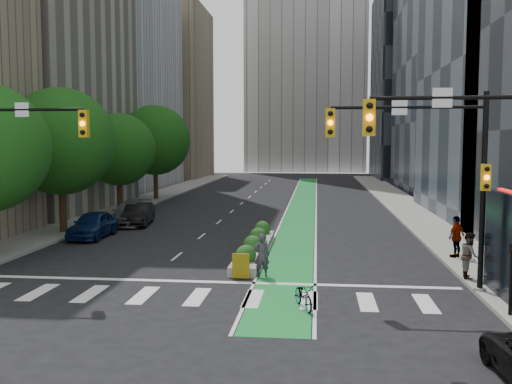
% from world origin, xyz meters
% --- Properties ---
extents(ground, '(160.00, 160.00, 0.00)m').
position_xyz_m(ground, '(0.00, 0.00, 0.00)').
color(ground, black).
rests_on(ground, ground).
extents(sidewalk_left, '(3.60, 90.00, 0.15)m').
position_xyz_m(sidewalk_left, '(-11.80, 25.00, 0.07)').
color(sidewalk_left, gray).
rests_on(sidewalk_left, ground).
extents(sidewalk_right, '(3.60, 90.00, 0.15)m').
position_xyz_m(sidewalk_right, '(11.80, 25.00, 0.07)').
color(sidewalk_right, gray).
rests_on(sidewalk_right, ground).
extents(bike_lane_paint, '(2.20, 70.00, 0.01)m').
position_xyz_m(bike_lane_paint, '(3.00, 30.00, 0.01)').
color(bike_lane_paint, '#178332').
rests_on(bike_lane_paint, ground).
extents(building_beige, '(14.00, 18.00, 30.00)m').
position_xyz_m(building_beige, '(-20.00, 24.00, 15.00)').
color(building_beige, '#B7AD99').
rests_on(building_beige, ground).
extents(building_tan_far, '(14.00, 16.00, 26.00)m').
position_xyz_m(building_tan_far, '(-20.00, 66.00, 13.00)').
color(building_tan_far, tan).
rests_on(building_tan_far, ground).
extents(building_dark_end, '(14.00, 18.00, 28.00)m').
position_xyz_m(building_dark_end, '(20.00, 68.00, 14.00)').
color(building_dark_end, black).
rests_on(building_dark_end, ground).
extents(tree_mid, '(6.40, 6.40, 8.78)m').
position_xyz_m(tree_mid, '(-11.00, 12.00, 5.57)').
color(tree_mid, black).
rests_on(tree_mid, ground).
extents(tree_midfar, '(5.60, 5.60, 7.76)m').
position_xyz_m(tree_midfar, '(-11.00, 22.00, 4.95)').
color(tree_midfar, black).
rests_on(tree_midfar, ground).
extents(tree_far, '(6.60, 6.60, 9.00)m').
position_xyz_m(tree_far, '(-11.00, 32.00, 5.69)').
color(tree_far, black).
rests_on(tree_far, ground).
extents(signal_right, '(5.82, 0.51, 7.20)m').
position_xyz_m(signal_right, '(8.67, 0.47, 4.80)').
color(signal_right, black).
rests_on(signal_right, ground).
extents(signal_far_right, '(4.82, 0.51, 7.20)m').
position_xyz_m(signal_far_right, '(8.98, -4.03, 4.75)').
color(signal_far_right, black).
rests_on(signal_far_right, ground).
extents(median_planter, '(1.20, 10.26, 1.10)m').
position_xyz_m(median_planter, '(1.20, 7.04, 0.37)').
color(median_planter, gray).
rests_on(median_planter, ground).
extents(bicycle, '(1.12, 1.80, 0.89)m').
position_xyz_m(bicycle, '(3.83, -2.00, 0.45)').
color(bicycle, gray).
rests_on(bicycle, ground).
extents(cyclist, '(0.75, 0.59, 1.80)m').
position_xyz_m(cyclist, '(2.00, 2.29, 0.90)').
color(cyclist, '#35313B').
rests_on(cyclist, ground).
extents(parked_car_left_near, '(1.90, 4.57, 1.55)m').
position_xyz_m(parked_car_left_near, '(-8.65, 10.80, 0.77)').
color(parked_car_left_near, '#0D1E4F').
rests_on(parked_car_left_near, ground).
extents(parked_car_left_mid, '(2.16, 4.67, 1.48)m').
position_xyz_m(parked_car_left_mid, '(-7.61, 15.99, 0.74)').
color(parked_car_left_mid, black).
rests_on(parked_car_left_mid, ground).
extents(parked_car_left_far, '(2.54, 5.40, 1.52)m').
position_xyz_m(parked_car_left_far, '(-8.21, 16.17, 0.76)').
color(parked_car_left_far, '#5C5E61').
rests_on(parked_car_left_far, ground).
extents(pedestrian_near, '(0.79, 0.96, 1.83)m').
position_xyz_m(pedestrian_near, '(10.30, 2.38, 1.06)').
color(pedestrian_near, gray).
rests_on(pedestrian_near, sidewalk_right).
extents(pedestrian_far, '(1.15, 1.15, 1.96)m').
position_xyz_m(pedestrian_far, '(10.77, 6.53, 1.13)').
color(pedestrian_far, gray).
rests_on(pedestrian_far, sidewalk_right).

